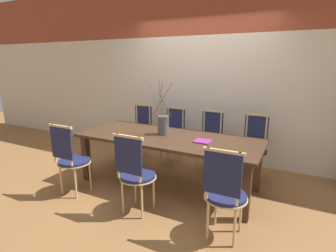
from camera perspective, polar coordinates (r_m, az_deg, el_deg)
ground_plane at (r=3.91m, az=0.00°, el=-12.64°), size 16.00×16.00×0.00m
wall_rear at (r=4.75m, az=7.57°, el=11.94°), size 12.00×0.06×3.20m
dining_table at (r=3.67m, az=0.00°, el=-3.57°), size 2.55×1.00×0.73m
chair_near_leftend at (r=3.70m, az=-20.39°, el=-6.40°), size 0.43×0.43×0.98m
chair_near_left at (r=3.06m, az=-7.15°, el=-9.81°), size 0.43×0.43×0.98m
chair_near_center at (r=2.67m, az=12.24°, el=-13.74°), size 0.43×0.43×0.98m
chair_far_leftend at (r=4.87m, az=-6.11°, el=-0.84°), size 0.43×0.43×0.98m
chair_far_left at (r=4.55m, az=0.97°, el=-1.81°), size 0.43×0.43×0.98m
chair_far_center at (r=4.31m, az=9.02°, el=-2.88°), size 0.43×0.43×0.98m
chair_far_right at (r=4.16m, az=18.15°, el=-4.01°), size 0.43×0.43×0.98m
vase_centerpiece at (r=3.72m, az=-1.04°, el=0.28°), size 0.33×0.36×0.79m
book_stack at (r=3.43m, az=7.59°, el=-3.31°), size 0.21×0.20×0.02m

